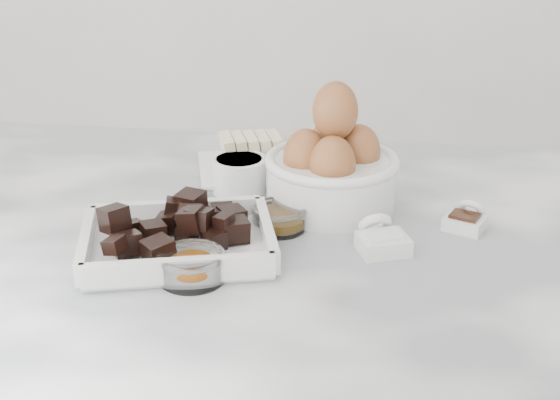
# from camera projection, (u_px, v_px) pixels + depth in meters

# --- Properties ---
(marble_slab) EXTENTS (1.20, 0.80, 0.04)m
(marble_slab) POSITION_uv_depth(u_px,v_px,m) (261.00, 252.00, 0.98)
(marble_slab) COLOR white
(marble_slab) RESTS_ON cabinet
(chocolate_dish) EXTENTS (0.26, 0.23, 0.06)m
(chocolate_dish) POSITION_uv_depth(u_px,v_px,m) (178.00, 235.00, 0.92)
(chocolate_dish) COLOR white
(chocolate_dish) RESTS_ON marble_slab
(butter_plate) EXTENTS (0.19, 0.19, 0.06)m
(butter_plate) POSITION_uv_depth(u_px,v_px,m) (248.00, 160.00, 1.16)
(butter_plate) COLOR white
(butter_plate) RESTS_ON marble_slab
(sugar_ramekin) EXTENTS (0.08, 0.08, 0.05)m
(sugar_ramekin) POSITION_uv_depth(u_px,v_px,m) (239.00, 173.00, 1.10)
(sugar_ramekin) COLOR white
(sugar_ramekin) RESTS_ON marble_slab
(egg_bowl) EXTENTS (0.18, 0.18, 0.17)m
(egg_bowl) POSITION_uv_depth(u_px,v_px,m) (332.00, 168.00, 1.04)
(egg_bowl) COLOR white
(egg_bowl) RESTS_ON marble_slab
(honey_bowl) EXTENTS (0.07, 0.07, 0.03)m
(honey_bowl) POSITION_uv_depth(u_px,v_px,m) (279.00, 217.00, 0.99)
(honey_bowl) COLOR white
(honey_bowl) RESTS_ON marble_slab
(zest_bowl) EXTENTS (0.08, 0.08, 0.03)m
(zest_bowl) POSITION_uv_depth(u_px,v_px,m) (192.00, 265.00, 0.87)
(zest_bowl) COLOR white
(zest_bowl) RESTS_ON marble_slab
(vanilla_spoon) EXTENTS (0.06, 0.07, 0.04)m
(vanilla_spoon) POSITION_uv_depth(u_px,v_px,m) (466.00, 219.00, 0.99)
(vanilla_spoon) COLOR white
(vanilla_spoon) RESTS_ON marble_slab
(salt_spoon) EXTENTS (0.07, 0.08, 0.04)m
(salt_spoon) POSITION_uv_depth(u_px,v_px,m) (381.00, 238.00, 0.94)
(salt_spoon) COLOR white
(salt_spoon) RESTS_ON marble_slab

